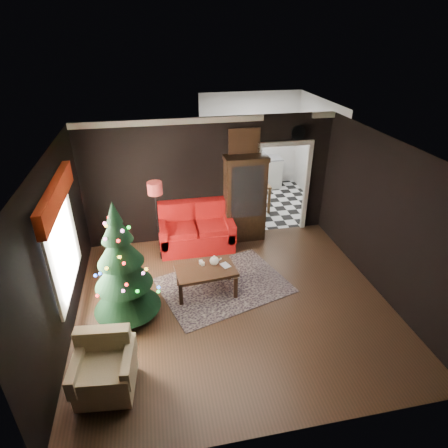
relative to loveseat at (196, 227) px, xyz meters
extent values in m
plane|color=black|center=(0.40, -2.05, -0.50)|extent=(5.50, 5.50, 0.00)
plane|color=white|center=(0.40, -2.05, 2.30)|extent=(5.50, 5.50, 0.00)
plane|color=black|center=(0.40, 0.45, 0.90)|extent=(5.50, 0.00, 5.50)
plane|color=black|center=(0.40, -4.55, 0.90)|extent=(5.50, 0.00, 5.50)
plane|color=black|center=(-2.35, -2.05, 0.90)|extent=(0.00, 5.50, 5.50)
plane|color=black|center=(3.15, -2.05, 0.90)|extent=(0.00, 5.50, 5.50)
cube|color=white|center=(-2.31, -1.85, 0.95)|extent=(0.05, 1.60, 1.40)
cube|color=maroon|center=(-2.23, -1.85, 1.77)|extent=(0.12, 2.10, 0.35)
plane|color=white|center=(2.10, 1.95, -0.50)|extent=(3.00, 3.00, 0.00)
cube|color=white|center=(2.10, 3.40, 1.20)|extent=(0.70, 0.06, 0.70)
cube|color=#5C3E52|center=(0.33, -1.51, -0.49)|extent=(2.72, 2.29, 0.01)
cylinder|color=white|center=(-0.09, -1.42, 0.03)|extent=(0.08, 0.08, 0.06)
cylinder|color=white|center=(-0.07, -1.48, 0.03)|extent=(0.07, 0.07, 0.06)
imported|color=tan|center=(0.28, -1.60, 0.10)|extent=(0.14, 0.07, 0.19)
cylinder|color=silver|center=(2.35, 0.40, 1.88)|extent=(0.32, 0.32, 0.06)
cube|color=#BB713C|center=(1.15, 0.41, 1.75)|extent=(0.62, 0.05, 0.52)
cube|color=silver|center=(2.10, 3.15, -0.05)|extent=(1.80, 0.60, 0.90)
camera|label=1|loc=(-0.81, -7.19, 3.95)|focal=29.87mm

